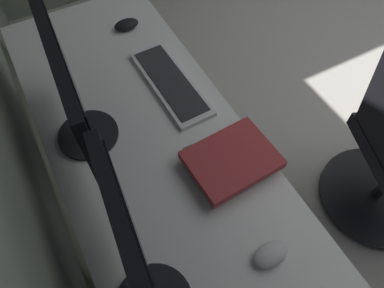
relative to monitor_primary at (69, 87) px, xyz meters
name	(u,v)px	position (x,y,z in m)	size (l,w,h in m)	color
desk	(178,200)	(-0.32, -0.17, -0.31)	(2.05, 0.63, 0.73)	white
monitor_primary	(69,87)	(0.00, 0.00, 0.00)	(0.55, 0.20, 0.40)	black
monitor_secondary	(145,284)	(-0.58, 0.03, 0.00)	(0.57, 0.20, 0.40)	black
keyboard_spare	(170,82)	(0.08, -0.34, -0.22)	(0.42, 0.15, 0.02)	silver
mouse_main	(126,25)	(0.45, -0.32, -0.22)	(0.06, 0.10, 0.03)	black
mouse_spare	(271,254)	(-0.62, -0.30, -0.22)	(0.06, 0.10, 0.03)	silver
book_stack_near	(230,159)	(-0.32, -0.35, -0.21)	(0.23, 0.28, 0.05)	#3D8456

